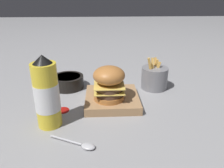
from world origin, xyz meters
TOP-DOWN VIEW (x-y plane):
  - ground_plane at (0.00, 0.00)m, footprint 6.00×6.00m
  - serving_board at (-0.04, 0.02)m, footprint 0.22×0.21m
  - burger at (-0.07, 0.03)m, footprint 0.12×0.12m
  - ketchup_bottle at (-0.19, 0.23)m, footprint 0.08×0.08m
  - fries_basket at (0.09, -0.18)m, footprint 0.12×0.12m
  - side_bowl at (0.12, 0.21)m, footprint 0.14×0.14m
  - spoon at (-0.31, 0.12)m, footprint 0.08×0.15m
  - ketchup_puddle at (-0.10, 0.21)m, footprint 0.05×0.05m

SIDE VIEW (x-z plane):
  - ground_plane at x=0.00m, z-range 0.00..0.00m
  - ketchup_puddle at x=-0.10m, z-range 0.00..0.00m
  - spoon at x=-0.31m, z-range 0.00..0.01m
  - serving_board at x=-0.04m, z-range 0.00..0.03m
  - side_bowl at x=0.12m, z-range 0.00..0.06m
  - fries_basket at x=0.09m, z-range -0.02..0.13m
  - burger at x=-0.07m, z-range 0.03..0.16m
  - ketchup_bottle at x=-0.19m, z-range -0.01..0.24m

